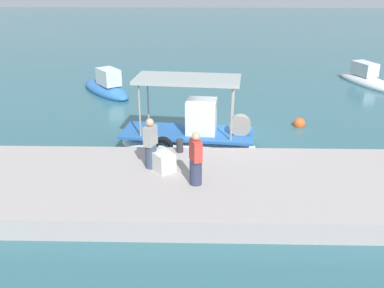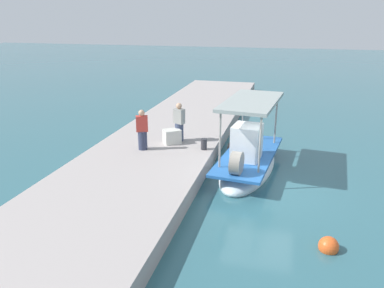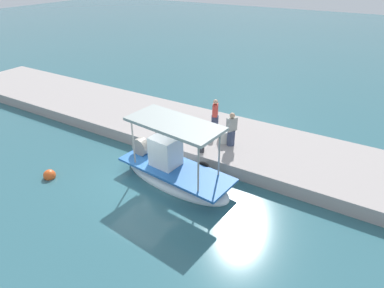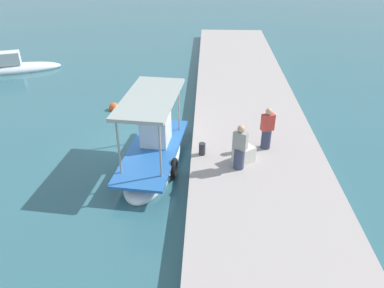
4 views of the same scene
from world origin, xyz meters
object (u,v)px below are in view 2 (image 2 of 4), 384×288
at_px(fisherman_by_crate, 142,132).
at_px(marker_buoy, 329,246).
at_px(main_fishing_boat, 248,159).
at_px(cargo_crate, 172,136).
at_px(fisherman_near_bollard, 179,124).
at_px(mooring_bollard, 204,144).

relative_size(fisherman_by_crate, marker_buoy, 3.12).
relative_size(main_fishing_boat, fisherman_by_crate, 3.33).
height_order(main_fishing_boat, cargo_crate, main_fishing_boat).
bearing_deg(marker_buoy, cargo_crate, -132.90).
xyz_separation_m(fisherman_near_bollard, marker_buoy, (5.87, 5.68, -1.24)).
bearing_deg(main_fishing_boat, mooring_bollard, -99.62).
xyz_separation_m(fisherman_by_crate, mooring_bollard, (-0.58, 2.37, -0.51)).
height_order(cargo_crate, marker_buoy, cargo_crate).
xyz_separation_m(cargo_crate, marker_buoy, (5.47, 5.88, -0.79)).
bearing_deg(mooring_bollard, cargo_crate, -106.56).
bearing_deg(mooring_bollard, fisherman_near_bollard, -123.47).
xyz_separation_m(main_fishing_boat, fisherman_near_bollard, (-1.15, -3.08, 0.86)).
relative_size(fisherman_by_crate, mooring_bollard, 3.59).
bearing_deg(cargo_crate, mooring_bollard, 73.44).
xyz_separation_m(fisherman_near_bollard, cargo_crate, (0.40, -0.20, -0.45)).
distance_m(fisherman_near_bollard, fisherman_by_crate, 1.80).
relative_size(fisherman_near_bollard, marker_buoy, 3.16).
xyz_separation_m(main_fishing_boat, marker_buoy, (4.72, 2.61, -0.38)).
bearing_deg(fisherman_near_bollard, mooring_bollard, 56.53).
distance_m(mooring_bollard, marker_buoy, 6.73).
bearing_deg(mooring_bollard, main_fishing_boat, 80.38).
relative_size(main_fishing_boat, mooring_bollard, 11.98).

